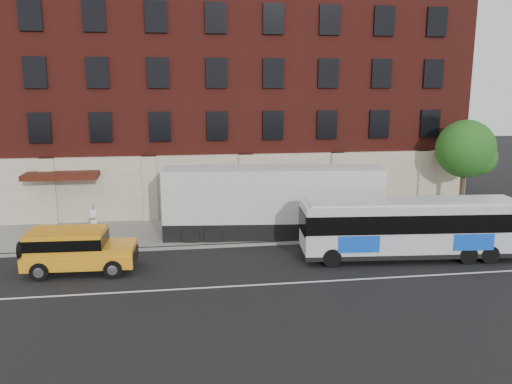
{
  "coord_description": "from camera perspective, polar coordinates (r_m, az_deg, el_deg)",
  "views": [
    {
      "loc": [
        -3.97,
        -20.08,
        8.44
      ],
      "look_at": [
        -0.25,
        5.5,
        3.04
      ],
      "focal_mm": 36.06,
      "sensor_mm": 36.0,
      "label": 1
    }
  ],
  "objects": [
    {
      "name": "kerb",
      "position": [
        27.68,
        0.37,
        -5.79
      ],
      "size": [
        60.0,
        0.25,
        0.15
      ],
      "primitive_type": "cube",
      "color": "gray",
      "rests_on": "ground"
    },
    {
      "name": "shipping_container",
      "position": [
        28.57,
        1.86,
        -1.29
      ],
      "size": [
        12.15,
        3.65,
        3.99
      ],
      "color": "black",
      "rests_on": "ground"
    },
    {
      "name": "lane_line",
      "position": [
        22.6,
        2.49,
        -10.13
      ],
      "size": [
        60.0,
        0.12,
        0.01
      ],
      "primitive_type": "cube",
      "color": "silver",
      "rests_on": "ground"
    },
    {
      "name": "ground",
      "position": [
        22.14,
        2.74,
        -10.62
      ],
      "size": [
        120.0,
        120.0,
        0.0
      ],
      "primitive_type": "plane",
      "color": "black",
      "rests_on": "ground"
    },
    {
      "name": "street_tree",
      "position": [
        34.6,
        22.27,
        4.23
      ],
      "size": [
        3.6,
        3.6,
        6.2
      ],
      "color": "#382C1C",
      "rests_on": "sidewalk"
    },
    {
      "name": "sidewalk",
      "position": [
        30.52,
        -0.48,
        -4.11
      ],
      "size": [
        60.0,
        6.0,
        0.15
      ],
      "primitive_type": "cube",
      "color": "gray",
      "rests_on": "ground"
    },
    {
      "name": "city_bus",
      "position": [
        26.4,
        16.82,
        -3.66
      ],
      "size": [
        10.94,
        3.19,
        2.96
      ],
      "color": "silver",
      "rests_on": "ground"
    },
    {
      "name": "building",
      "position": [
        37.23,
        -2.19,
        10.47
      ],
      "size": [
        30.0,
        12.1,
        15.0
      ],
      "color": "#561A14",
      "rests_on": "sidewalk"
    },
    {
      "name": "yellow_suv",
      "position": [
        25.01,
        -19.44,
        -5.87
      ],
      "size": [
        5.25,
        2.45,
        1.99
      ],
      "color": "orange",
      "rests_on": "ground"
    },
    {
      "name": "sign_pole",
      "position": [
        27.52,
        -17.49,
        -3.47
      ],
      "size": [
        0.3,
        0.2,
        2.5
      ],
      "color": "gray",
      "rests_on": "ground"
    }
  ]
}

